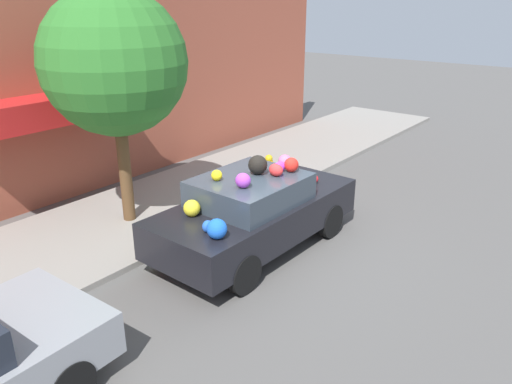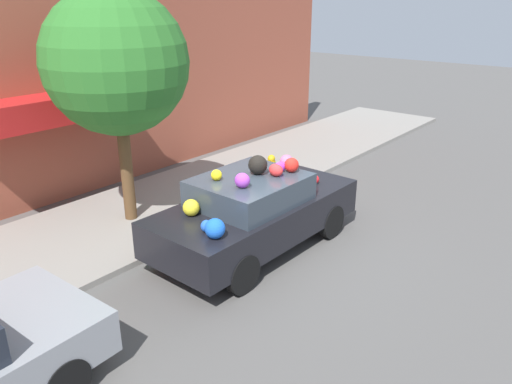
# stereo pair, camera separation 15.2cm
# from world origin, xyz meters

# --- Properties ---
(ground_plane) EXTENTS (60.00, 60.00, 0.00)m
(ground_plane) POSITION_xyz_m (0.00, 0.00, 0.00)
(ground_plane) COLOR #565451
(sidewalk_curb) EXTENTS (24.00, 3.20, 0.11)m
(sidewalk_curb) POSITION_xyz_m (0.00, 2.70, 0.06)
(sidewalk_curb) COLOR gray
(sidewalk_curb) RESTS_ON ground
(building_facade) EXTENTS (18.00, 1.20, 4.73)m
(building_facade) POSITION_xyz_m (-0.08, 4.91, 2.35)
(building_facade) COLOR #9E4C38
(building_facade) RESTS_ON ground
(street_tree) EXTENTS (2.67, 2.67, 4.43)m
(street_tree) POSITION_xyz_m (-0.76, 2.61, 3.19)
(street_tree) COLOR brown
(street_tree) RESTS_ON sidewalk_curb
(fire_hydrant) EXTENTS (0.20, 0.20, 0.70)m
(fire_hydrant) POSITION_xyz_m (2.69, 1.66, 0.46)
(fire_hydrant) COLOR gold
(fire_hydrant) RESTS_ON sidewalk_curb
(art_car) EXTENTS (4.11, 1.84, 1.76)m
(art_car) POSITION_xyz_m (-0.04, -0.06, 0.76)
(art_car) COLOR black
(art_car) RESTS_ON ground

